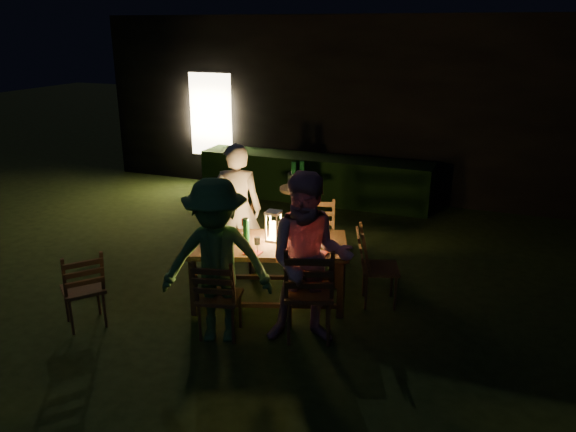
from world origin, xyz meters
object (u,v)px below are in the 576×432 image
at_px(chair_far_left, 238,253).
at_px(bottle_bucket_a, 294,178).
at_px(ice_bucket, 298,180).
at_px(chair_near_left, 220,310).
at_px(chair_end, 378,280).
at_px(side_table, 298,193).
at_px(chair_spare, 85,302).
at_px(chair_far_right, 317,252).
at_px(person_house_side, 237,209).
at_px(person_opp_left, 217,262).
at_px(dining_table, 269,248).
at_px(lantern, 273,228).
at_px(person_opp_right, 310,260).
at_px(bottle_table, 246,230).
at_px(chair_near_right, 309,308).
at_px(bottle_bucket_b, 302,177).

xyz_separation_m(chair_far_left, bottle_bucket_a, (0.16, 1.58, 0.62)).
bearing_deg(ice_bucket, bottle_bucket_a, -141.34).
xyz_separation_m(chair_near_left, bottle_bucket_a, (-0.35, 3.03, 0.61)).
height_order(chair_end, bottle_bucket_a, bottle_bucket_a).
bearing_deg(chair_far_left, ice_bucket, -119.50).
bearing_deg(side_table, chair_spare, -107.99).
distance_m(chair_far_right, chair_end, 1.03).
bearing_deg(chair_far_right, bottle_bucket_a, -74.13).
bearing_deg(chair_far_left, chair_spare, 41.08).
distance_m(chair_far_left, chair_far_right, 1.00).
relative_size(chair_far_left, side_table, 1.23).
height_order(chair_far_left, side_table, chair_far_left).
distance_m(chair_end, chair_spare, 3.18).
xyz_separation_m(side_table, bottle_bucket_a, (-0.05, -0.04, 0.25)).
bearing_deg(chair_near_left, person_house_side, 96.02).
distance_m(chair_spare, person_opp_left, 1.56).
height_order(chair_near_left, chair_spare, chair_near_left).
bearing_deg(side_table, person_house_side, -98.09).
distance_m(chair_near_left, person_opp_left, 0.56).
distance_m(dining_table, person_opp_left, 0.95).
distance_m(chair_end, lantern, 1.32).
bearing_deg(person_opp_right, ice_bucket, 93.18).
bearing_deg(lantern, bottle_table, -151.13).
distance_m(person_house_side, bottle_bucket_a, 1.54).
xyz_separation_m(chair_far_right, bottle_table, (-0.50, -0.99, 0.57)).
distance_m(dining_table, person_opp_right, 0.96).
relative_size(chair_spare, person_house_side, 0.54).
bearing_deg(chair_far_left, side_table, -119.50).
relative_size(chair_near_right, bottle_bucket_b, 3.36).
distance_m(lantern, ice_bucket, 2.19).
bearing_deg(chair_far_right, ice_bucket, -76.59).
height_order(chair_far_left, person_opp_left, person_opp_left).
bearing_deg(person_opp_left, ice_bucket, 76.50).
bearing_deg(side_table, chair_near_right, -67.37).
bearing_deg(chair_spare, person_opp_right, -36.13).
distance_m(person_opp_right, bottle_bucket_b, 3.07).
height_order(chair_near_left, person_opp_right, person_opp_right).
distance_m(chair_spare, ice_bucket, 3.62).
bearing_deg(bottle_table, chair_spare, -140.01).
distance_m(bottle_bucket_a, bottle_bucket_b, 0.13).
distance_m(chair_far_left, side_table, 1.67).
bearing_deg(chair_spare, dining_table, -13.09).
relative_size(chair_near_right, bottle_table, 3.84).
height_order(person_opp_right, bottle_bucket_b, person_opp_right).
xyz_separation_m(chair_near_left, side_table, (-0.30, 3.07, 0.36)).
height_order(side_table, bottle_bucket_a, bottle_bucket_a).
xyz_separation_m(chair_end, person_house_side, (-1.86, 0.21, 0.55)).
xyz_separation_m(lantern, bottle_table, (-0.27, -0.15, -0.02)).
distance_m(chair_spare, side_table, 3.59).
bearing_deg(side_table, ice_bucket, 0.00).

